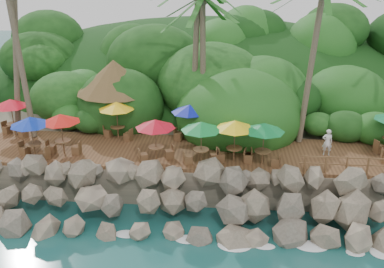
{
  "coord_description": "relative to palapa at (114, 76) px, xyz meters",
  "views": [
    {
      "loc": [
        1.99,
        -17.62,
        12.75
      ],
      "look_at": [
        0.0,
        6.0,
        3.4
      ],
      "focal_mm": 40.23,
      "sensor_mm": 36.0,
      "label": 1
    }
  ],
  "objects": [
    {
      "name": "dining_clusters",
      "position": [
        5.44,
        -4.19,
        -1.44
      ],
      "size": [
        25.88,
        5.48,
        2.47
      ],
      "color": "brown",
      "rests_on": "terrace"
    },
    {
      "name": "ground",
      "position": [
        5.58,
        -10.02,
        -5.79
      ],
      "size": [
        140.0,
        140.0,
        0.0
      ],
      "primitive_type": "plane",
      "color": "#19514F",
      "rests_on": "ground"
    },
    {
      "name": "jungle_foliage",
      "position": [
        5.58,
        4.98,
        -5.79
      ],
      "size": [
        44.0,
        16.0,
        12.0
      ],
      "primitive_type": null,
      "color": "#143811",
      "rests_on": "ground"
    },
    {
      "name": "waiter",
      "position": [
        13.5,
        -3.92,
        -2.68
      ],
      "size": [
        0.62,
        0.43,
        1.62
      ],
      "primitive_type": "imported",
      "rotation": [
        0.0,
        0.0,
        3.06
      ],
      "color": "silver",
      "rests_on": "terrace"
    },
    {
      "name": "palapa",
      "position": [
        0.0,
        0.0,
        0.0
      ],
      "size": [
        5.15,
        5.15,
        4.6
      ],
      "color": "brown",
      "rests_on": "ground"
    },
    {
      "name": "seawall",
      "position": [
        5.58,
        -8.02,
        -4.64
      ],
      "size": [
        29.0,
        4.0,
        2.3
      ],
      "primitive_type": null,
      "color": "gray",
      "rests_on": "ground"
    },
    {
      "name": "land_base",
      "position": [
        5.58,
        5.98,
        -4.74
      ],
      "size": [
        32.0,
        25.2,
        2.1
      ],
      "primitive_type": "cube",
      "color": "gray",
      "rests_on": "ground"
    },
    {
      "name": "terrace",
      "position": [
        5.58,
        -4.02,
        -3.59
      ],
      "size": [
        26.0,
        5.0,
        0.2
      ],
      "primitive_type": "cube",
      "color": "brown",
      "rests_on": "land_base"
    },
    {
      "name": "jungle_hill",
      "position": [
        5.58,
        13.48,
        -5.79
      ],
      "size": [
        44.8,
        28.0,
        15.4
      ],
      "primitive_type": "ellipsoid",
      "color": "#143811",
      "rests_on": "ground"
    },
    {
      "name": "railing",
      "position": [
        14.59,
        -6.37,
        -2.88
      ],
      "size": [
        6.1,
        0.1,
        1.0
      ],
      "color": "brown",
      "rests_on": "terrace"
    },
    {
      "name": "foam_line",
      "position": [
        5.58,
        -9.72,
        -5.76
      ],
      "size": [
        25.2,
        0.8,
        0.06
      ],
      "color": "white",
      "rests_on": "ground"
    }
  ]
}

